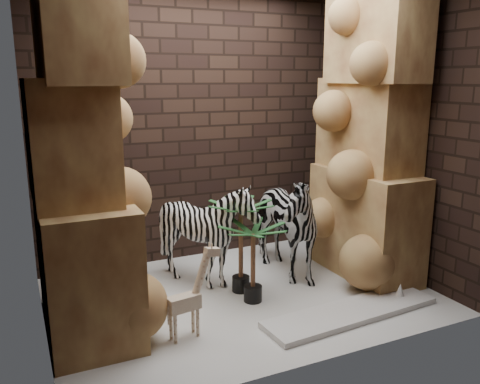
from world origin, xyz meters
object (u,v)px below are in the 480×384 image
zebra_right (278,214)px  palm_back (253,263)px  zebra_left (207,238)px  palm_front (241,246)px  surfboard (351,312)px  giraffe_toy (184,293)px

zebra_right → palm_back: bearing=-139.1°
zebra_right → palm_back: (-0.53, -0.48, -0.29)m
zebra_left → palm_front: zebra_left is taller
zebra_right → surfboard: zebra_right is taller
giraffe_toy → palm_front: palm_front is taller
giraffe_toy → palm_back: 0.87m
zebra_right → palm_front: (-0.53, -0.23, -0.21)m
giraffe_toy → zebra_right: bearing=23.6°
giraffe_toy → zebra_left: bearing=49.8°
giraffe_toy → palm_front: 1.00m
zebra_right → zebra_left: zebra_right is taller
zebra_left → surfboard: size_ratio=0.65×
zebra_left → palm_front: bearing=-37.5°
zebra_right → zebra_left: size_ratio=1.23×
zebra_left → surfboard: zebra_left is taller
zebra_right → palm_front: zebra_right is taller
palm_front → palm_back: 0.26m
giraffe_toy → surfboard: (1.45, -0.24, -0.36)m
zebra_right → palm_back: zebra_right is taller
palm_back → surfboard: (0.66, -0.61, -0.35)m
zebra_left → surfboard: bearing=-39.2°
giraffe_toy → palm_back: bearing=16.0°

